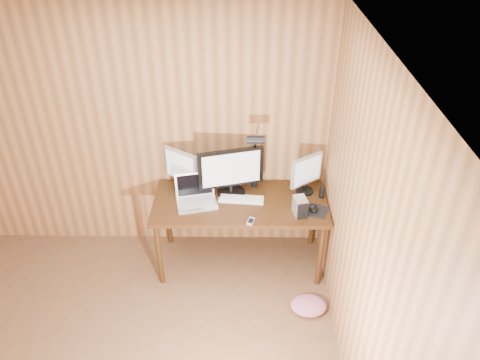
{
  "coord_description": "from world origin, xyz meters",
  "views": [
    {
      "loc": [
        0.97,
        -1.84,
        3.31
      ],
      "look_at": [
        0.93,
        1.58,
        1.02
      ],
      "focal_mm": 35.0,
      "sensor_mm": 36.0,
      "label": 1
    }
  ],
  "objects_px": {
    "monitor_center": "(231,172)",
    "keyboard": "(241,199)",
    "phone": "(251,221)",
    "monitor_right": "(306,173)",
    "desk_lamp": "(255,154)",
    "hard_drive": "(300,206)",
    "monitor_left": "(181,169)",
    "desk": "(240,207)",
    "speaker": "(322,192)",
    "mouse": "(314,208)",
    "laptop": "(196,195)"
  },
  "relations": [
    {
      "from": "laptop",
      "to": "monitor_right",
      "type": "bearing_deg",
      "value": -3.41
    },
    {
      "from": "keyboard",
      "to": "phone",
      "type": "relative_size",
      "value": 3.65
    },
    {
      "from": "desk_lamp",
      "to": "mouse",
      "type": "bearing_deg",
      "value": -22.0
    },
    {
      "from": "desk",
      "to": "speaker",
      "type": "distance_m",
      "value": 0.78
    },
    {
      "from": "monitor_left",
      "to": "phone",
      "type": "relative_size",
      "value": 3.49
    },
    {
      "from": "monitor_center",
      "to": "laptop",
      "type": "height_order",
      "value": "monitor_center"
    },
    {
      "from": "monitor_left",
      "to": "desk_lamp",
      "type": "height_order",
      "value": "desk_lamp"
    },
    {
      "from": "hard_drive",
      "to": "speaker",
      "type": "bearing_deg",
      "value": 35.98
    },
    {
      "from": "speaker",
      "to": "mouse",
      "type": "bearing_deg",
      "value": -114.73
    },
    {
      "from": "monitor_right",
      "to": "monitor_left",
      "type": "bearing_deg",
      "value": 143.23
    },
    {
      "from": "desk",
      "to": "hard_drive",
      "type": "relative_size",
      "value": 9.46
    },
    {
      "from": "hard_drive",
      "to": "monitor_left",
      "type": "bearing_deg",
      "value": 147.33
    },
    {
      "from": "desk",
      "to": "hard_drive",
      "type": "distance_m",
      "value": 0.62
    },
    {
      "from": "monitor_center",
      "to": "speaker",
      "type": "distance_m",
      "value": 0.86
    },
    {
      "from": "phone",
      "to": "desk_lamp",
      "type": "xyz_separation_m",
      "value": [
        0.04,
        0.45,
        0.41
      ]
    },
    {
      "from": "monitor_center",
      "to": "phone",
      "type": "relative_size",
      "value": 5.14
    },
    {
      "from": "mouse",
      "to": "desk_lamp",
      "type": "height_order",
      "value": "desk_lamp"
    },
    {
      "from": "phone",
      "to": "monitor_left",
      "type": "bearing_deg",
      "value": 158.48
    },
    {
      "from": "mouse",
      "to": "hard_drive",
      "type": "height_order",
      "value": "hard_drive"
    },
    {
      "from": "laptop",
      "to": "phone",
      "type": "xyz_separation_m",
      "value": [
        0.5,
        -0.3,
        -0.06
      ]
    },
    {
      "from": "speaker",
      "to": "laptop",
      "type": "bearing_deg",
      "value": -176.31
    },
    {
      "from": "monitor_right",
      "to": "laptop",
      "type": "height_order",
      "value": "monitor_right"
    },
    {
      "from": "desk",
      "to": "mouse",
      "type": "height_order",
      "value": "mouse"
    },
    {
      "from": "monitor_center",
      "to": "monitor_left",
      "type": "height_order",
      "value": "monitor_center"
    },
    {
      "from": "monitor_left",
      "to": "hard_drive",
      "type": "height_order",
      "value": "monitor_left"
    },
    {
      "from": "desk",
      "to": "mouse",
      "type": "relative_size",
      "value": 13.93
    },
    {
      "from": "monitor_right",
      "to": "keyboard",
      "type": "relative_size",
      "value": 0.91
    },
    {
      "from": "monitor_left",
      "to": "speaker",
      "type": "xyz_separation_m",
      "value": [
        1.31,
        -0.13,
        -0.16
      ]
    },
    {
      "from": "desk_lamp",
      "to": "laptop",
      "type": "bearing_deg",
      "value": -157.65
    },
    {
      "from": "mouse",
      "to": "keyboard",
      "type": "bearing_deg",
      "value": -170.53
    },
    {
      "from": "mouse",
      "to": "speaker",
      "type": "relative_size",
      "value": 1.0
    },
    {
      "from": "monitor_left",
      "to": "desk_lamp",
      "type": "distance_m",
      "value": 0.72
    },
    {
      "from": "phone",
      "to": "monitor_right",
      "type": "bearing_deg",
      "value": 58.4
    },
    {
      "from": "phone",
      "to": "monitor_center",
      "type": "bearing_deg",
      "value": 129.92
    },
    {
      "from": "desk",
      "to": "phone",
      "type": "height_order",
      "value": "phone"
    },
    {
      "from": "laptop",
      "to": "keyboard",
      "type": "bearing_deg",
      "value": -9.67
    },
    {
      "from": "monitor_left",
      "to": "monitor_right",
      "type": "xyz_separation_m",
      "value": [
        1.16,
        -0.05,
        -0.01
      ]
    },
    {
      "from": "monitor_right",
      "to": "hard_drive",
      "type": "bearing_deg",
      "value": -137.63
    },
    {
      "from": "monitor_right",
      "to": "laptop",
      "type": "bearing_deg",
      "value": 154.61
    },
    {
      "from": "monitor_center",
      "to": "keyboard",
      "type": "relative_size",
      "value": 1.41
    },
    {
      "from": "hard_drive",
      "to": "desk",
      "type": "bearing_deg",
      "value": 141.62
    },
    {
      "from": "desk_lamp",
      "to": "hard_drive",
      "type": "bearing_deg",
      "value": -33.81
    },
    {
      "from": "monitor_center",
      "to": "mouse",
      "type": "height_order",
      "value": "monitor_center"
    },
    {
      "from": "desk",
      "to": "phone",
      "type": "xyz_separation_m",
      "value": [
        0.1,
        -0.37,
        0.13
      ]
    },
    {
      "from": "desk",
      "to": "speaker",
      "type": "xyz_separation_m",
      "value": [
        0.76,
        0.0,
        0.18
      ]
    },
    {
      "from": "monitor_right",
      "to": "desk_lamp",
      "type": "bearing_deg",
      "value": 146.51
    },
    {
      "from": "desk",
      "to": "phone",
      "type": "distance_m",
      "value": 0.4
    },
    {
      "from": "monitor_center",
      "to": "monitor_right",
      "type": "distance_m",
      "value": 0.7
    },
    {
      "from": "monitor_left",
      "to": "laptop",
      "type": "bearing_deg",
      "value": -21.22
    },
    {
      "from": "keyboard",
      "to": "phone",
      "type": "xyz_separation_m",
      "value": [
        0.09,
        -0.32,
        -0.0
      ]
    }
  ]
}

